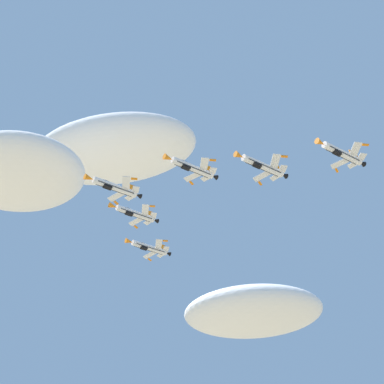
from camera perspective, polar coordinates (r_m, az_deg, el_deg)
cloud_near_formation at (r=249.20m, az=-8.08°, el=4.26°), size 75.15×41.17×22.95m
cloud_high_distant at (r=363.90m, az=6.21°, el=-12.16°), size 88.38×66.72×25.82m
cloud_low_wispy at (r=178.14m, az=-17.49°, el=1.80°), size 42.21×36.36×16.07m
fighter_jet_lead at (r=141.05m, az=-7.99°, el=0.52°), size 12.21×13.01×4.49m
fighter_jet_left_wing at (r=138.28m, az=-0.04°, el=2.53°), size 12.27×13.01×4.38m
fighter_jet_right_wing at (r=159.43m, az=-5.91°, el=-2.19°), size 12.20×13.01×4.55m
fighter_jet_left_outer at (r=133.20m, az=7.18°, el=2.70°), size 12.19×13.01×4.60m
fighter_jet_right_outer at (r=172.80m, az=-4.45°, el=-5.69°), size 12.18×13.01×4.65m
fighter_jet_trail_slot at (r=134.74m, az=15.07°, el=3.87°), size 12.25×13.01×4.38m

